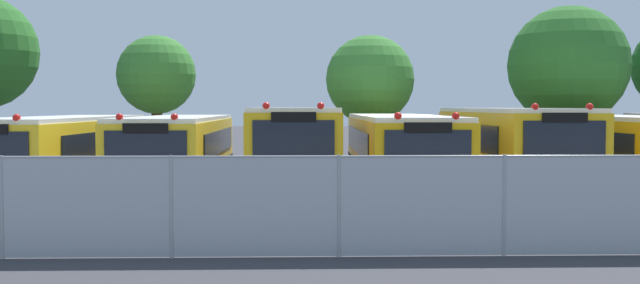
% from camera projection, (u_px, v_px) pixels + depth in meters
% --- Properties ---
extents(ground_plane, '(160.00, 160.00, 0.00)m').
position_uv_depth(ground_plane, '(400.00, 194.00, 22.50)').
color(ground_plane, '#38383D').
extents(school_bus_0, '(2.80, 10.63, 2.51)m').
position_uv_depth(school_bus_0, '(63.00, 152.00, 21.88)').
color(school_bus_0, yellow).
rests_on(school_bus_0, ground_plane).
extents(school_bus_1, '(2.46, 9.82, 2.52)m').
position_uv_depth(school_bus_1, '(179.00, 151.00, 22.09)').
color(school_bus_1, yellow).
rests_on(school_bus_1, ground_plane).
extents(school_bus_2, '(2.69, 10.70, 2.78)m').
position_uv_depth(school_bus_2, '(290.00, 146.00, 22.44)').
color(school_bus_2, yellow).
rests_on(school_bus_2, ground_plane).
extents(school_bus_3, '(2.62, 11.48, 2.55)m').
position_uv_depth(school_bus_3, '(398.00, 151.00, 22.23)').
color(school_bus_3, '#EAA80C').
rests_on(school_bus_3, ground_plane).
extents(school_bus_4, '(2.58, 10.19, 2.76)m').
position_uv_depth(school_bus_4, '(507.00, 146.00, 22.62)').
color(school_bus_4, yellow).
rests_on(school_bus_4, ground_plane).
extents(school_bus_5, '(2.61, 10.11, 2.53)m').
position_uv_depth(school_bus_5, '(622.00, 151.00, 22.39)').
color(school_bus_5, '#EAA80C').
rests_on(school_bus_5, ground_plane).
extents(tree_1, '(3.37, 3.37, 5.74)m').
position_uv_depth(tree_1, '(154.00, 76.00, 31.44)').
color(tree_1, '#4C3823').
rests_on(tree_1, ground_plane).
extents(tree_2, '(3.69, 3.69, 5.66)m').
position_uv_depth(tree_2, '(372.00, 79.00, 30.52)').
color(tree_2, '#4C3823').
rests_on(tree_2, ground_plane).
extents(tree_3, '(4.99, 4.99, 6.90)m').
position_uv_depth(tree_3, '(572.00, 65.00, 30.63)').
color(tree_3, '#4C3823').
rests_on(tree_3, ground_plane).
extents(chainlink_fence, '(26.64, 0.07, 1.82)m').
position_uv_depth(chainlink_fence, '(422.00, 204.00, 13.02)').
color(chainlink_fence, '#9EA0A3').
rests_on(chainlink_fence, ground_plane).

